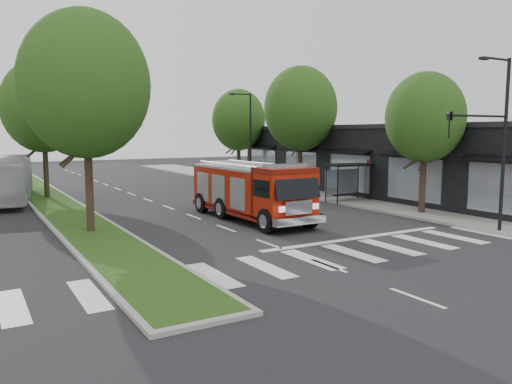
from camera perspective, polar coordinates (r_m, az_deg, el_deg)
ground at (r=21.14m, az=1.47°, el=-5.98°), size 140.00×140.00×0.00m
sidewalk_right at (r=36.39m, az=9.95°, el=-0.56°), size 5.00×80.00×0.15m
median at (r=36.15m, az=-22.31°, el=-1.01°), size 3.00×50.00×0.15m
storefront_row at (r=39.22m, az=15.06°, el=3.40°), size 8.00×30.00×5.00m
bus_shelter at (r=33.95m, az=10.36°, el=2.24°), size 3.20×1.60×2.61m
tree_right_near at (r=29.70m, az=18.77°, el=8.05°), size 4.40×4.40×8.05m
tree_right_mid at (r=38.69m, az=5.12°, el=9.47°), size 5.60×5.60×9.72m
tree_right_far at (r=47.18m, az=-2.01°, el=8.22°), size 5.00×5.00×8.73m
tree_median_near at (r=24.12m, az=-18.94°, el=11.53°), size 5.80×5.80×10.16m
tree_median_far at (r=37.88m, az=-23.19°, el=9.01°), size 5.60×5.60×9.72m
streetlight_right_near at (r=24.82m, az=25.45°, el=6.13°), size 4.08×0.22×8.00m
streetlight_right_far at (r=43.10m, az=-0.82°, el=6.55°), size 2.11×0.20×8.00m
fire_engine at (r=26.73m, az=-0.64°, el=0.05°), size 2.98×9.27×3.20m
city_bus at (r=37.58m, az=-26.59°, el=1.34°), size 4.28×11.49×3.13m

